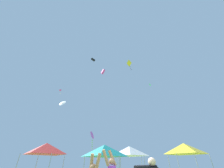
% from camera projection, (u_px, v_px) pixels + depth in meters
% --- Properties ---
extents(canopy_tent_red, '(3.23, 3.23, 3.46)m').
position_uv_depth(canopy_tent_red, '(46.00, 149.00, 13.21)').
color(canopy_tent_red, '#9E9EA3').
rests_on(canopy_tent_red, ground).
extents(canopy_tent_white, '(3.27, 3.27, 3.50)m').
position_uv_depth(canopy_tent_white, '(129.00, 151.00, 15.95)').
color(canopy_tent_white, '#9E9EA3').
rests_on(canopy_tent_white, ground).
extents(canopy_tent_teal, '(2.82, 2.82, 3.02)m').
position_uv_depth(canopy_tent_teal, '(104.00, 151.00, 11.03)').
color(canopy_tent_teal, '#9E9EA3').
rests_on(canopy_tent_teal, ground).
extents(canopy_tent_yellow, '(3.36, 3.36, 3.60)m').
position_uv_depth(canopy_tent_yellow, '(185.00, 149.00, 14.37)').
color(canopy_tent_yellow, '#9E9EA3').
rests_on(canopy_tent_yellow, ground).
extents(kite_green_delta, '(0.45, 0.72, 0.65)m').
position_uv_depth(kite_green_delta, '(150.00, 85.00, 32.48)').
color(kite_green_delta, green).
extents(kite_yellow_diamond, '(1.14, 1.08, 3.26)m').
position_uv_depth(kite_yellow_diamond, '(129.00, 64.00, 39.90)').
color(kite_yellow_diamond, yellow).
extents(kite_white_delta, '(1.78, 1.38, 1.42)m').
position_uv_depth(kite_white_delta, '(62.00, 103.00, 30.08)').
color(kite_white_delta, white).
extents(kite_purple_delta, '(1.45, 1.77, 3.33)m').
position_uv_depth(kite_purple_delta, '(92.00, 136.00, 26.22)').
color(kite_purple_delta, purple).
extents(kite_magenta_box, '(1.27, 1.30, 1.21)m').
position_uv_depth(kite_magenta_box, '(103.00, 72.00, 34.75)').
color(kite_magenta_box, '#D6389E').
extents(kite_black_box, '(1.14, 0.65, 0.92)m').
position_uv_depth(kite_black_box, '(93.00, 60.00, 34.75)').
color(kite_black_box, black).
extents(kite_magenta_delta, '(0.77, 0.78, 1.15)m').
position_uv_depth(kite_magenta_delta, '(60.00, 90.00, 35.40)').
color(kite_magenta_delta, '#D6389E').
extents(kite_cyan_diamond, '(0.56, 0.66, 0.35)m').
position_uv_depth(kite_cyan_diamond, '(136.00, 86.00, 39.51)').
color(kite_cyan_diamond, '#2DB7CC').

